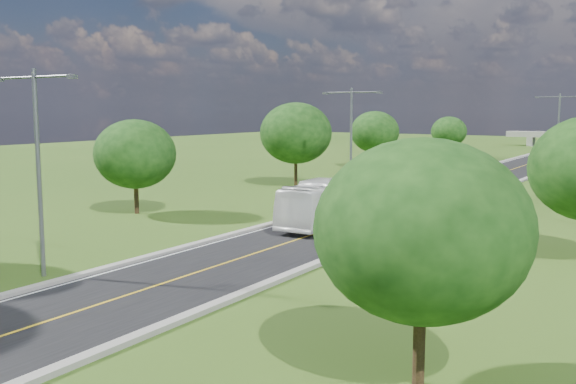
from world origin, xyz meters
name	(u,v)px	position (x,y,z in m)	size (l,w,h in m)	color
ground	(465,185)	(0.00, 60.00, 0.00)	(260.00, 260.00, 0.00)	#2F5116
road	(481,180)	(0.00, 66.00, 0.03)	(8.00, 150.00, 0.06)	black
curb_left	(444,177)	(-4.25, 66.00, 0.11)	(0.50, 150.00, 0.22)	gray
curb_right	(519,181)	(4.25, 66.00, 0.11)	(0.50, 150.00, 0.22)	gray
speed_limit_sign	(444,198)	(5.20, 37.98, 1.60)	(0.55, 0.09, 2.40)	slate
streetlight_near_left	(38,155)	(-6.00, 12.00, 5.94)	(5.90, 0.25, 10.00)	slate
streetlight_mid_left	(351,133)	(-6.00, 45.00, 5.94)	(5.90, 0.25, 10.00)	slate
streetlight_far_right	(558,126)	(6.00, 78.00, 5.94)	(5.90, 0.25, 10.00)	slate
tree_lb	(135,154)	(-16.00, 28.00, 4.64)	(6.30, 6.30, 7.33)	black
tree_lc	(296,133)	(-15.00, 50.00, 5.58)	(7.56, 7.56, 8.79)	black
tree_ld	(375,132)	(-17.00, 74.00, 4.95)	(6.72, 6.72, 7.82)	black
tree_le	(449,132)	(-14.50, 98.00, 4.33)	(5.88, 5.88, 6.84)	black
tree_ra	(422,230)	(14.00, 10.00, 4.64)	(6.30, 6.30, 7.33)	black
bus_outbound	(367,202)	(1.30, 33.18, 1.64)	(2.66, 11.37, 3.17)	silver
bus_inbound	(332,201)	(-0.81, 31.84, 1.67)	(2.71, 11.57, 3.22)	white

